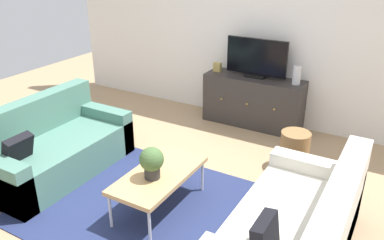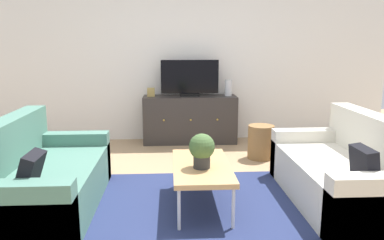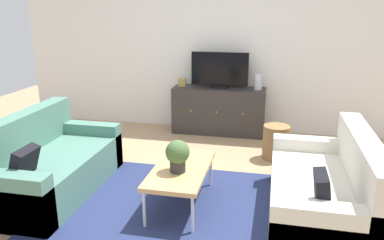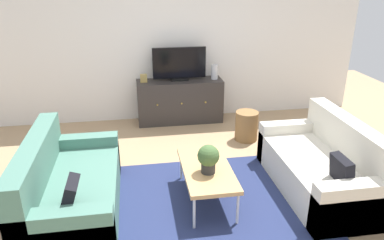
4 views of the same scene
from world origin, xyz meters
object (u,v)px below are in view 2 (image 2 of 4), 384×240
Objects in this scene: couch_left_side at (37,182)px; mantel_clock at (151,92)px; coffee_table at (201,168)px; glass_vase at (228,88)px; couch_right_side at (349,175)px; tv_console at (190,119)px; wicker_basket at (261,142)px; potted_plant at (202,149)px; flat_screen_tv at (190,78)px.

couch_left_side is 2.59m from mantel_clock.
coffee_table is 4.25× the size of glass_vase.
glass_vase is at bearing 75.70° from coffee_table.
couch_left_side is 2.88m from couch_right_side.
tv_console reaches higher than wicker_basket.
tv_console is at bearing -180.00° from glass_vase.
tv_console is 1.28m from wicker_basket.
glass_vase is (0.60, 2.36, 0.46)m from coffee_table.
wicker_basket is at bearing 108.29° from couch_right_side.
potted_plant is 0.36× the size of flat_screen_tv.
couch_right_side is at bearing -71.71° from wicker_basket.
glass_vase is (2.09, 2.37, 0.56)m from couch_left_side.
tv_console is 0.72m from mantel_clock.
potted_plant is 0.70× the size of wicker_basket.
potted_plant is 2.53m from mantel_clock.
wicker_basket is (1.47, -0.91, -0.56)m from mantel_clock.
flat_screen_tv reaches higher than coffee_table.
tv_console is (0.02, 2.36, -0.02)m from coffee_table.
coffee_table is 0.23m from potted_plant.
couch_left_side is 6.94× the size of glass_vase.
tv_console is (1.50, 2.37, 0.08)m from couch_left_side.
potted_plant is (1.48, -0.09, 0.30)m from couch_left_side.
coffee_table is 2.46m from mantel_clock.
tv_console is 0.63m from flat_screen_tv.
mantel_clock is (0.92, 2.37, 0.50)m from couch_left_side.
mantel_clock reaches higher than potted_plant.
coffee_table is at bearing -90.45° from flat_screen_tv.
glass_vase is 1.86× the size of mantel_clock.
couch_left_side is 2.81m from tv_console.
flat_screen_tv is at bearing 57.91° from couch_left_side.
couch_left_side is at bearing -122.31° from tv_console.
potted_plant is 0.22× the size of tv_console.
mantel_clock is at bearing 102.81° from potted_plant.
flat_screen_tv is 1.95× the size of wicker_basket.
couch_right_side is 1.63× the size of coffee_table.
glass_vase is (0.58, -0.02, -0.15)m from flat_screen_tv.
couch_right_side is 1.40m from coffee_table.
glass_vase reaches higher than coffee_table.
flat_screen_tv reaches higher than couch_right_side.
coffee_table is 2.48m from glass_vase.
glass_vase is 1.14m from wicker_basket.
glass_vase is (0.61, 2.46, 0.26)m from potted_plant.
wicker_basket is at bearing -71.45° from glass_vase.
tv_console is at bearing 134.44° from wicker_basket.
couch_left_side is 1.19× the size of tv_console.
mantel_clock is (-0.56, 2.46, 0.20)m from potted_plant.
mantel_clock is 1.82m from wicker_basket.
flat_screen_tv is 6.66× the size of mantel_clock.
couch_right_side is 2.74m from tv_console.
potted_plant is 2.47m from tv_console.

